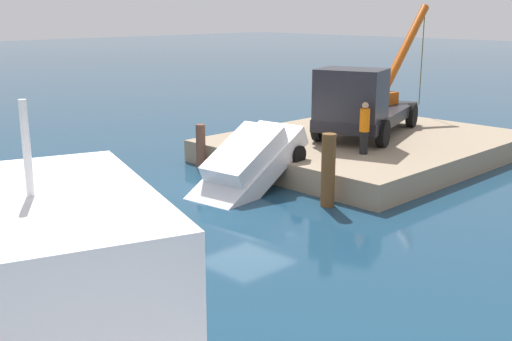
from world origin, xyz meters
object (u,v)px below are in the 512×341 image
object	(u,v)px
moored_yacht	(29,324)
salvaged_car	(245,168)
dock_worker	(364,128)
crane_truck	(363,103)

from	to	relation	value
moored_yacht	salvaged_car	bearing A→B (deg)	-153.85
dock_worker	salvaged_car	xyz separation A→B (m)	(4.06, -1.62, -0.99)
crane_truck	dock_worker	bearing A→B (deg)	37.29
crane_truck	moored_yacht	bearing A→B (deg)	16.82
moored_yacht	crane_truck	bearing A→B (deg)	-163.18
dock_worker	salvaged_car	size ratio (longest dim) A/B	0.39
crane_truck	salvaged_car	bearing A→B (deg)	1.44
dock_worker	moored_yacht	distance (m)	13.84
dock_worker	moored_yacht	xyz separation A→B (m)	(13.45, 2.99, -1.20)
crane_truck	salvaged_car	distance (m)	6.55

